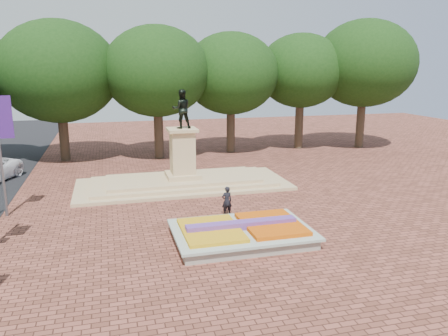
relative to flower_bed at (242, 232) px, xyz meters
name	(u,v)px	position (x,y,z in m)	size (l,w,h in m)	color
ground	(211,227)	(-1.03, 2.00, -0.38)	(90.00, 90.00, 0.00)	brown
flower_bed	(242,232)	(0.00, 0.00, 0.00)	(6.30, 4.30, 0.91)	gray
monument	(183,173)	(-1.03, 10.00, 0.50)	(14.00, 6.00, 6.40)	tan
tree_row_back	(188,80)	(1.31, 20.00, 6.29)	(44.80, 8.80, 10.43)	#3C2E20
pedestrian	(227,201)	(0.22, 3.50, 0.43)	(0.59, 0.38, 1.61)	black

